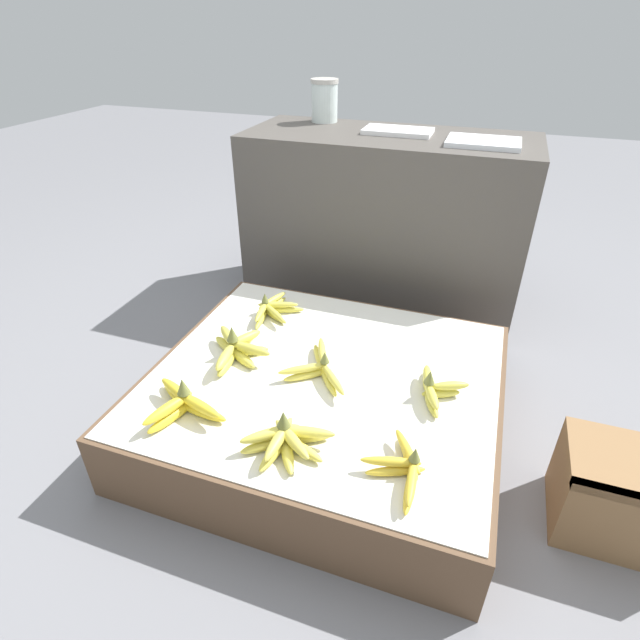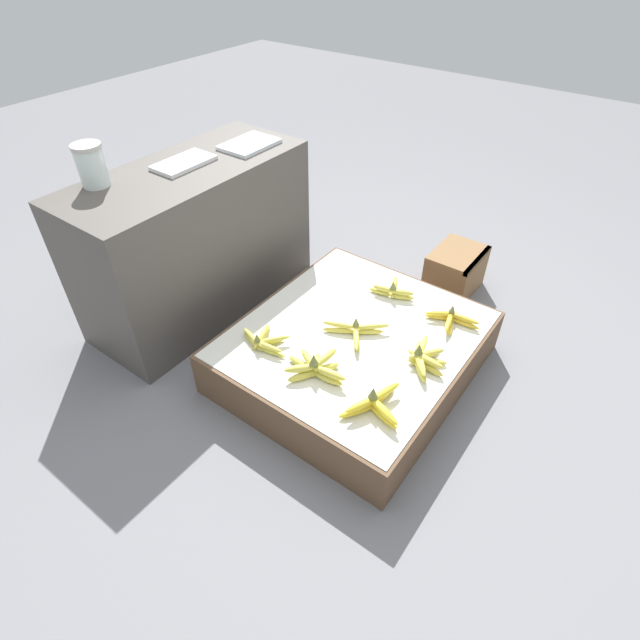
{
  "view_description": "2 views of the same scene",
  "coord_description": "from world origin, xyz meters",
  "views": [
    {
      "loc": [
        0.38,
        -1.14,
        1.17
      ],
      "look_at": [
        -0.06,
        0.14,
        0.32
      ],
      "focal_mm": 28.0,
      "sensor_mm": 36.0,
      "label": 1
    },
    {
      "loc": [
        -1.38,
        -0.83,
        1.65
      ],
      "look_at": [
        -0.14,
        0.09,
        0.35
      ],
      "focal_mm": 28.0,
      "sensor_mm": 36.0,
      "label": 2
    }
  ],
  "objects": [
    {
      "name": "banana_bunch_middle_left",
      "position": [
        -0.29,
        -0.0,
        0.25
      ],
      "size": [
        0.24,
        0.27,
        0.11
      ],
      "color": "gold",
      "rests_on": "display_platform"
    },
    {
      "name": "banana_bunch_middle_midright",
      "position": [
        0.33,
        0.01,
        0.25
      ],
      "size": [
        0.15,
        0.21,
        0.09
      ],
      "color": "gold",
      "rests_on": "display_platform"
    },
    {
      "name": "wooden_crate",
      "position": [
        0.83,
        -0.1,
        0.12
      ],
      "size": [
        0.31,
        0.24,
        0.24
      ],
      "color": "olive",
      "rests_on": "ground_plane"
    },
    {
      "name": "foam_tray_dark",
      "position": [
        0.32,
        0.85,
        0.75
      ],
      "size": [
        0.26,
        0.19,
        0.02
      ],
      "color": "white",
      "rests_on": "back_vendor_table"
    },
    {
      "name": "banana_bunch_front_left",
      "position": [
        -0.31,
        -0.29,
        0.25
      ],
      "size": [
        0.26,
        0.22,
        0.11
      ],
      "color": "yellow",
      "rests_on": "display_platform"
    },
    {
      "name": "display_platform",
      "position": [
        0.0,
        0.0,
        0.11
      ],
      "size": [
        1.05,
        0.94,
        0.22
      ],
      "color": "brown",
      "rests_on": "ground_plane"
    },
    {
      "name": "foam_tray_white",
      "position": [
        -0.01,
        0.94,
        0.75
      ],
      "size": [
        0.27,
        0.15,
        0.02
      ],
      "color": "white",
      "rests_on": "back_vendor_table"
    },
    {
      "name": "banana_bunch_back_left",
      "position": [
        -0.29,
        0.27,
        0.24
      ],
      "size": [
        0.17,
        0.24,
        0.08
      ],
      "color": "gold",
      "rests_on": "display_platform"
    },
    {
      "name": "glass_jar",
      "position": [
        -0.37,
        1.07,
        0.83
      ],
      "size": [
        0.12,
        0.12,
        0.17
      ],
      "color": "silver",
      "rests_on": "back_vendor_table"
    },
    {
      "name": "banana_bunch_middle_midleft",
      "position": [
        -0.02,
        -0.01,
        0.24
      ],
      "size": [
        0.23,
        0.26,
        0.09
      ],
      "color": "#DBCC4C",
      "rests_on": "display_platform"
    },
    {
      "name": "ground_plane",
      "position": [
        0.0,
        0.0,
        0.0
      ],
      "size": [
        10.0,
        10.0,
        0.0
      ],
      "primitive_type": "plane",
      "color": "slate"
    },
    {
      "name": "banana_bunch_front_midleft",
      "position": [
        0.01,
        -0.32,
        0.25
      ],
      "size": [
        0.23,
        0.18,
        0.11
      ],
      "color": "#DBCC4C",
      "rests_on": "display_platform"
    },
    {
      "name": "back_vendor_table",
      "position": [
        -0.04,
        0.91,
        0.37
      ],
      "size": [
        1.17,
        0.49,
        0.74
      ],
      "color": "#4C4742",
      "rests_on": "ground_plane"
    },
    {
      "name": "banana_bunch_front_midright",
      "position": [
        0.3,
        -0.3,
        0.24
      ],
      "size": [
        0.16,
        0.24,
        0.08
      ],
      "color": "gold",
      "rests_on": "display_platform"
    }
  ]
}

